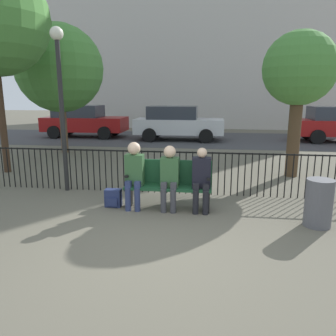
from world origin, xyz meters
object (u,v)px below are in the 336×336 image
object	(u,v)px
seated_person_0	(134,171)
seated_person_1	(170,174)
backpack	(113,198)
seated_person_2	(201,177)
tree_1	(299,71)
park_bench	(169,183)
lamp_post	(60,85)
tree_2	(60,69)
parked_car_0	(83,121)
trash_bin	(319,203)
parked_car_2	(177,123)

from	to	relation	value
seated_person_0	seated_person_1	size ratio (longest dim) A/B	1.04
backpack	seated_person_2	bearing A→B (deg)	-0.72
seated_person_2	tree_1	distance (m)	4.35
park_bench	seated_person_0	world-z (taller)	seated_person_0
lamp_post	park_bench	bearing A→B (deg)	-18.98
backpack	tree_1	xyz separation A→B (m)	(4.02, 3.04, 2.56)
seated_person_2	backpack	bearing A→B (deg)	179.28
seated_person_0	seated_person_2	xyz separation A→B (m)	(1.27, -0.00, -0.06)
backpack	lamp_post	xyz separation A→B (m)	(-1.38, 0.95, 2.17)
seated_person_2	tree_2	size ratio (longest dim) A/B	0.26
seated_person_0	tree_2	size ratio (longest dim) A/B	0.28
tree_1	seated_person_2	bearing A→B (deg)	-127.03
lamp_post	parked_car_0	size ratio (longest dim) A/B	0.84
seated_person_1	backpack	size ratio (longest dim) A/B	3.53
seated_person_2	lamp_post	distance (m)	3.65
tree_1	trash_bin	world-z (taller)	tree_1
backpack	seated_person_1	bearing A→B (deg)	-1.03
tree_1	trash_bin	bearing A→B (deg)	-95.83
seated_person_2	parked_car_2	world-z (taller)	parked_car_2
trash_bin	backpack	bearing A→B (deg)	172.45
backpack	trash_bin	size ratio (longest dim) A/B	0.43
seated_person_0	trash_bin	size ratio (longest dim) A/B	1.60
backpack	tree_2	world-z (taller)	tree_2
seated_person_0	seated_person_1	xyz separation A→B (m)	(0.68, -0.00, -0.03)
tree_1	parked_car_2	size ratio (longest dim) A/B	0.89
tree_1	trash_bin	xyz separation A→B (m)	(-0.36, -3.52, -2.33)
tree_1	lamp_post	size ratio (longest dim) A/B	1.05
park_bench	tree_1	distance (m)	4.72
tree_2	trash_bin	bearing A→B (deg)	-40.53
park_bench	tree_1	xyz separation A→B (m)	(2.94, 2.93, 2.24)
seated_person_1	tree_1	world-z (taller)	tree_1
seated_person_0	parked_car_0	xyz separation A→B (m)	(-5.16, 10.36, 0.11)
seated_person_2	backpack	world-z (taller)	seated_person_2
park_bench	backpack	size ratio (longest dim) A/B	4.73
seated_person_2	parked_car_0	size ratio (longest dim) A/B	0.29
park_bench	seated_person_2	distance (m)	0.67
park_bench	tree_2	size ratio (longest dim) A/B	0.35
tree_2	seated_person_1	bearing A→B (deg)	-50.52
lamp_post	trash_bin	distance (m)	5.59
seated_person_1	parked_car_0	world-z (taller)	parked_car_0
park_bench	tree_1	size ratio (longest dim) A/B	0.44
backpack	parked_car_2	distance (m)	9.81
park_bench	trash_bin	bearing A→B (deg)	-12.91
seated_person_1	lamp_post	size ratio (longest dim) A/B	0.35
park_bench	parked_car_2	size ratio (longest dim) A/B	0.39
seated_person_0	tree_1	distance (m)	5.11
backpack	lamp_post	distance (m)	2.75
seated_person_1	parked_car_0	distance (m)	11.89
tree_1	lamp_post	bearing A→B (deg)	-158.89
seated_person_0	seated_person_1	world-z (taller)	seated_person_0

